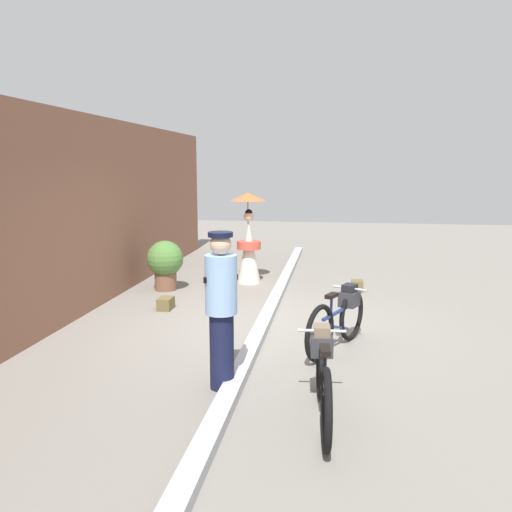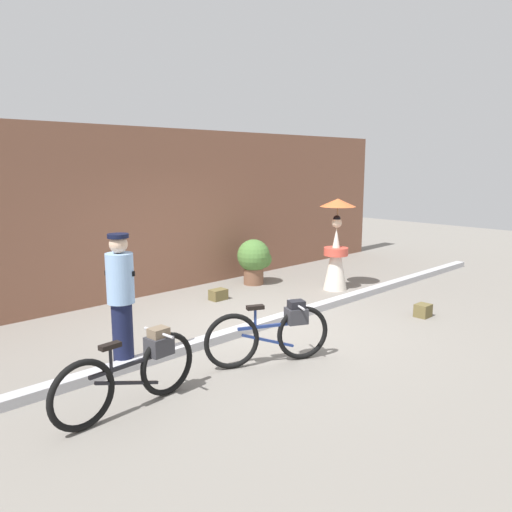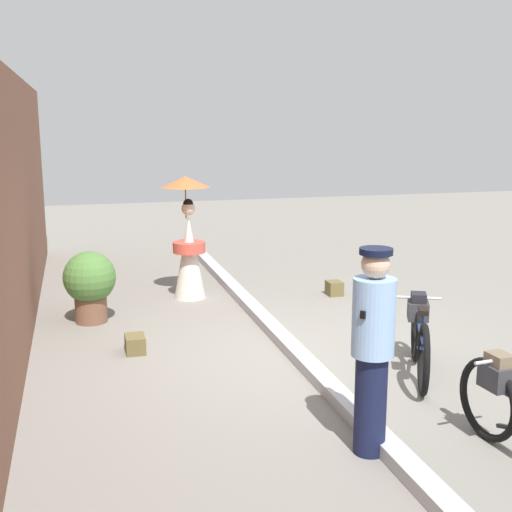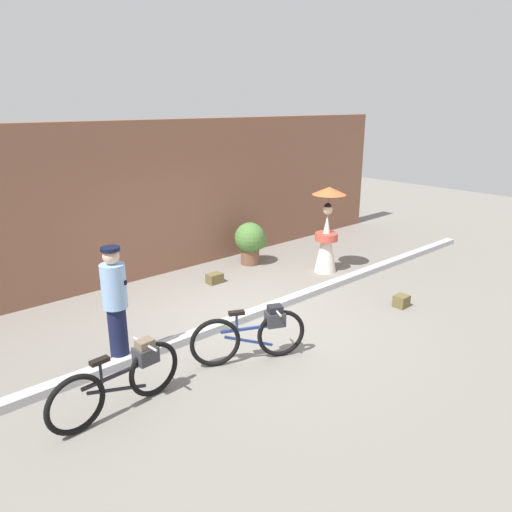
# 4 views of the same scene
# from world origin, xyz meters

# --- Properties ---
(ground_plane) EXTENTS (30.00, 30.00, 0.00)m
(ground_plane) POSITION_xyz_m (0.00, 0.00, 0.00)
(ground_plane) COLOR gray
(sidewalk_curb) EXTENTS (14.00, 0.20, 0.12)m
(sidewalk_curb) POSITION_xyz_m (0.00, 0.00, 0.06)
(sidewalk_curb) COLOR #B2B2B7
(sidewalk_curb) RESTS_ON ground_plane
(bicycle_near_officer) EXTENTS (1.56, 0.77, 0.80)m
(bicycle_near_officer) POSITION_xyz_m (-0.87, -1.11, 0.42)
(bicycle_near_officer) COLOR black
(bicycle_near_officer) RESTS_ON ground_plane
(person_officer) EXTENTS (0.34, 0.34, 1.70)m
(person_officer) POSITION_xyz_m (-2.31, 0.14, 0.91)
(person_officer) COLOR #141938
(person_officer) RESTS_ON ground_plane
(person_with_parasol) EXTENTS (0.72, 0.72, 1.85)m
(person_with_parasol) POSITION_xyz_m (2.84, 0.73, 0.89)
(person_with_parasol) COLOR silver
(person_with_parasol) RESTS_ON ground_plane
(potted_plant_by_door) EXTENTS (0.71, 0.69, 0.96)m
(potted_plant_by_door) POSITION_xyz_m (1.97, 2.20, 0.55)
(potted_plant_by_door) COLOR brown
(potted_plant_by_door) RESTS_ON ground_plane
(backpack_on_pavement) EXTENTS (0.31, 0.22, 0.20)m
(backpack_on_pavement) POSITION_xyz_m (0.59, 1.75, 0.11)
(backpack_on_pavement) COLOR brown
(backpack_on_pavement) RESTS_ON ground_plane
(backpack_spare) EXTENTS (0.25, 0.22, 0.22)m
(backpack_spare) POSITION_xyz_m (2.37, -1.47, 0.11)
(backpack_spare) COLOR brown
(backpack_spare) RESTS_ON ground_plane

